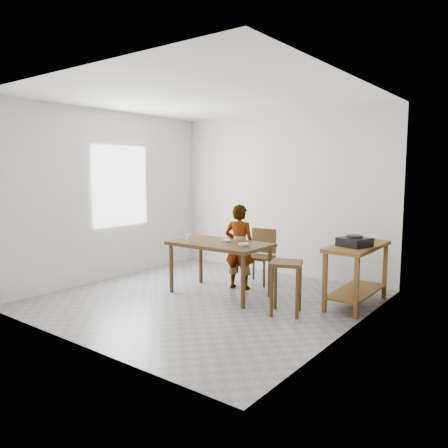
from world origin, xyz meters
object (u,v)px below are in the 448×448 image
Objects in this scene: dining_table at (220,268)px; prep_counter at (357,275)px; child at (239,247)px; stool at (286,288)px; dining_chair at (259,257)px.

dining_table is 1.17× the size of prep_counter.
child reaches higher than stool.
dining_table reaches higher than stool.
dining_chair is 1.49m from stool.
dining_chair is (0.07, 0.43, -0.21)m from child.
prep_counter is 1.71m from child.
dining_chair is at bearing -112.20° from child.
dining_table is 1.86m from prep_counter.
stool is at bearing -121.59° from prep_counter.
dining_chair reaches higher than dining_table.
stool is (-0.55, -0.89, -0.07)m from prep_counter.
dining_chair is at bearing 174.77° from prep_counter.
dining_table is 0.86m from dining_chair.
dining_chair reaches higher than stool.
stool is (1.06, -1.04, -0.09)m from dining_chair.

